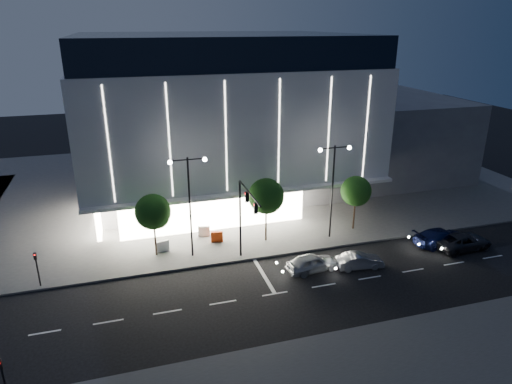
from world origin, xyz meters
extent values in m
plane|color=black|center=(0.00, 0.00, 0.00)|extent=(160.00, 160.00, 0.00)
cube|color=#474747|center=(5.00, 24.00, 0.07)|extent=(70.00, 40.00, 0.15)
cube|color=#474747|center=(5.00, -12.00, 0.07)|extent=(70.00, 10.00, 0.15)
cube|color=#4C4C51|center=(3.00, 24.00, 2.00)|extent=(28.00, 21.00, 4.00)
cube|color=#A1A1A7|center=(3.00, 22.00, 9.50)|extent=(30.00, 25.00, 11.00)
cube|color=black|center=(3.00, 22.00, 16.50)|extent=(29.40, 24.50, 3.00)
cube|color=white|center=(0.00, 10.70, 2.00)|extent=(18.00, 0.40, 3.60)
cube|color=white|center=(-10.80, 16.00, 2.00)|extent=(0.40, 10.00, 3.60)
cube|color=#A1A1A7|center=(3.00, 9.70, 4.10)|extent=(30.00, 2.00, 0.30)
cube|color=white|center=(3.00, 9.48, 9.50)|extent=(24.00, 0.06, 10.00)
cube|color=#4C4C51|center=(26.00, 24.00, 5.00)|extent=(16.00, 20.00, 10.00)
cylinder|color=black|center=(1.00, 4.80, 3.50)|extent=(0.18, 0.18, 7.00)
cylinder|color=black|center=(1.00, 1.90, 7.00)|extent=(0.14, 5.80, 0.14)
cube|color=black|center=(1.00, 2.60, 6.40)|extent=(0.28, 0.18, 0.85)
cube|color=black|center=(1.00, 0.20, 6.40)|extent=(0.28, 0.18, 0.85)
sphere|color=#FF0C0C|center=(0.88, 2.60, 6.70)|extent=(0.14, 0.14, 0.14)
cylinder|color=black|center=(-3.00, 6.00, 4.50)|extent=(0.16, 0.16, 9.00)
cylinder|color=black|center=(-3.70, 6.00, 8.80)|extent=(1.40, 0.10, 0.10)
cylinder|color=black|center=(-2.30, 6.00, 8.80)|extent=(1.40, 0.10, 0.10)
sphere|color=white|center=(-4.40, 6.00, 8.70)|extent=(0.36, 0.36, 0.36)
sphere|color=white|center=(-1.60, 6.00, 8.70)|extent=(0.36, 0.36, 0.36)
cylinder|color=black|center=(10.00, 6.00, 4.50)|extent=(0.16, 0.16, 9.00)
cylinder|color=black|center=(9.30, 6.00, 8.80)|extent=(1.40, 0.10, 0.10)
cylinder|color=black|center=(10.70, 6.00, 8.80)|extent=(1.40, 0.10, 0.10)
sphere|color=white|center=(8.60, 6.00, 8.70)|extent=(0.36, 0.36, 0.36)
sphere|color=white|center=(11.40, 6.00, 8.70)|extent=(0.36, 0.36, 0.36)
cylinder|color=black|center=(-15.00, 4.50, 1.50)|extent=(0.12, 0.12, 3.00)
cube|color=black|center=(-15.00, 4.50, 2.70)|extent=(0.22, 0.16, 0.55)
sphere|color=#FF0C0C|center=(-15.00, 4.39, 2.85)|extent=(0.10, 0.10, 0.10)
cylinder|color=black|center=(-15.00, -7.50, 1.50)|extent=(0.12, 0.12, 3.00)
cube|color=black|center=(-15.00, -7.50, 2.70)|extent=(0.22, 0.16, 0.55)
cylinder|color=black|center=(-6.00, 7.00, 1.89)|extent=(0.16, 0.16, 3.78)
sphere|color=black|center=(-6.00, 7.00, 4.21)|extent=(3.02, 3.02, 3.02)
sphere|color=black|center=(-5.70, 7.20, 3.67)|extent=(2.16, 2.16, 2.16)
sphere|color=black|center=(-6.25, 6.85, 3.89)|extent=(1.94, 1.94, 1.94)
cylinder|color=black|center=(4.00, 7.00, 2.03)|extent=(0.16, 0.16, 4.06)
sphere|color=black|center=(4.00, 7.00, 4.52)|extent=(3.25, 3.25, 3.25)
sphere|color=black|center=(4.30, 7.20, 3.94)|extent=(2.32, 2.32, 2.32)
sphere|color=black|center=(3.75, 6.85, 4.18)|extent=(2.09, 2.09, 2.09)
cylinder|color=black|center=(13.00, 7.00, 1.82)|extent=(0.16, 0.16, 3.64)
sphere|color=black|center=(13.00, 7.00, 4.06)|extent=(2.91, 2.91, 2.91)
sphere|color=black|center=(13.30, 7.20, 3.54)|extent=(2.08, 2.08, 2.08)
sphere|color=black|center=(12.75, 6.85, 3.74)|extent=(1.87, 1.87, 1.87)
imported|color=#A0A3A7|center=(6.00, 0.86, 0.74)|extent=(4.51, 2.28, 1.47)
imported|color=#97989E|center=(9.95, 0.17, 0.65)|extent=(4.05, 1.79, 1.29)
imported|color=#131A47|center=(19.15, 1.80, 0.76)|extent=(5.30, 2.25, 1.52)
imported|color=#29282D|center=(20.50, 0.58, 0.73)|extent=(5.38, 2.70, 1.46)
cube|color=white|center=(-5.37, 7.50, 0.65)|extent=(1.13, 0.44, 1.00)
cube|color=red|center=(-0.42, 7.96, 0.65)|extent=(1.13, 0.44, 1.00)
cube|color=silver|center=(-1.34, 9.49, 0.65)|extent=(1.13, 0.46, 1.00)
camera|label=1|loc=(-7.77, -29.28, 19.16)|focal=32.00mm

